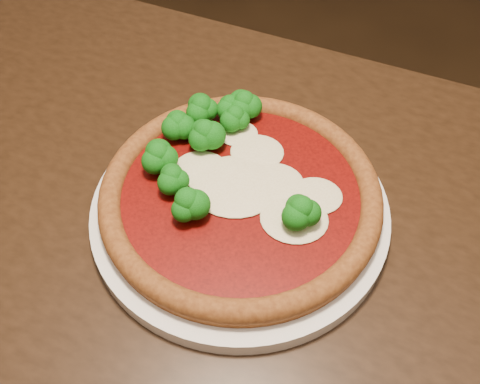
# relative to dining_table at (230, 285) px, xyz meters

# --- Properties ---
(dining_table) EXTENTS (1.39, 1.04, 0.75)m
(dining_table) POSITION_rel_dining_table_xyz_m (0.00, 0.00, 0.00)
(dining_table) COLOR black
(dining_table) RESTS_ON floor
(plate) EXTENTS (0.32, 0.32, 0.02)m
(plate) POSITION_rel_dining_table_xyz_m (0.01, 0.03, 0.11)
(plate) COLOR white
(plate) RESTS_ON dining_table
(pizza) EXTENTS (0.30, 0.30, 0.06)m
(pizza) POSITION_rel_dining_table_xyz_m (0.00, 0.05, 0.14)
(pizza) COLOR brown
(pizza) RESTS_ON plate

